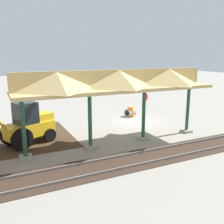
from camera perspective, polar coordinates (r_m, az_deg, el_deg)
name	(u,v)px	position (r m, az deg, el deg)	size (l,w,h in m)	color
ground_plane	(138,121)	(22.49, 5.92, -2.09)	(120.00, 120.00, 0.00)	gray
dirt_work_zone	(2,141)	(18.81, -23.86, -6.15)	(9.45, 7.00, 0.01)	#42301E
platform_canopy	(118,81)	(15.87, 1.47, 7.04)	(12.98, 3.20, 4.90)	#9E998E
rail_tracks	(197,147)	(17.03, 18.90, -7.59)	(60.00, 2.58, 0.15)	slate
stop_sign	(145,100)	(24.18, 7.66, 2.81)	(0.71, 0.33, 2.24)	gray
backhoe	(27,126)	(17.31, -18.81, -2.95)	(5.26, 3.13, 2.82)	yellow
concrete_pipe	(130,112)	(24.24, 4.18, -0.05)	(1.12, 1.01, 0.75)	#9E9384
traffic_barrel	(131,112)	(24.09, 4.26, 0.05)	(0.56, 0.56, 0.90)	orange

